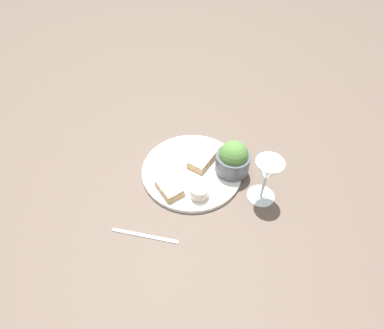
# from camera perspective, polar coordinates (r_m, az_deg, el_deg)

# --- Properties ---
(ground_plane) EXTENTS (4.00, 4.00, 0.00)m
(ground_plane) POSITION_cam_1_polar(r_m,az_deg,el_deg) (0.91, 0.00, -1.43)
(ground_plane) COLOR brown
(dinner_plate) EXTENTS (0.30, 0.30, 0.01)m
(dinner_plate) POSITION_cam_1_polar(r_m,az_deg,el_deg) (0.91, 0.00, -1.14)
(dinner_plate) COLOR white
(dinner_plate) RESTS_ON ground_plane
(salad_bowl) EXTENTS (0.10, 0.10, 0.10)m
(salad_bowl) POSITION_cam_1_polar(r_m,az_deg,el_deg) (0.88, 7.79, 1.23)
(salad_bowl) COLOR #4C5156
(salad_bowl) RESTS_ON dinner_plate
(sauce_ramekin) EXTENTS (0.05, 0.05, 0.03)m
(sauce_ramekin) POSITION_cam_1_polar(r_m,az_deg,el_deg) (0.83, 1.38, -5.04)
(sauce_ramekin) COLOR beige
(sauce_ramekin) RESTS_ON dinner_plate
(cheese_toast_near) EXTENTS (0.11, 0.10, 0.03)m
(cheese_toast_near) POSITION_cam_1_polar(r_m,az_deg,el_deg) (0.91, 1.89, 0.94)
(cheese_toast_near) COLOR tan
(cheese_toast_near) RESTS_ON dinner_plate
(cheese_toast_far) EXTENTS (0.10, 0.09, 0.03)m
(cheese_toast_far) POSITION_cam_1_polar(r_m,az_deg,el_deg) (0.84, -4.33, -4.46)
(cheese_toast_far) COLOR tan
(cheese_toast_far) RESTS_ON dinner_plate
(wine_glass) EXTENTS (0.08, 0.08, 0.14)m
(wine_glass) POSITION_cam_1_polar(r_m,az_deg,el_deg) (0.80, 14.12, -1.64)
(wine_glass) COLOR silver
(wine_glass) RESTS_ON ground_plane
(fork) EXTENTS (0.04, 0.17, 0.01)m
(fork) POSITION_cam_1_polar(r_m,az_deg,el_deg) (0.80, -8.99, -13.21)
(fork) COLOR silver
(fork) RESTS_ON ground_plane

